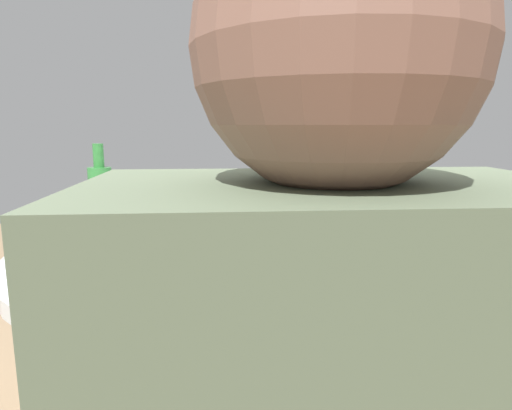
% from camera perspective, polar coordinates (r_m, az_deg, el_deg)
% --- Properties ---
extents(round_dining_table, '(1.23, 1.23, 0.76)m').
position_cam_1_polar(round_dining_table, '(1.25, -0.77, -9.85)').
color(round_dining_table, '#99999E').
rests_on(round_dining_table, ground).
extents(rice_bowl, '(0.28, 0.28, 0.10)m').
position_cam_1_polar(rice_bowl, '(1.46, -9.86, -0.28)').
color(rice_bowl, '#B2B5BA').
rests_on(rice_bowl, round_dining_table).
extents(soup_bowl, '(0.25, 0.25, 0.06)m').
position_cam_1_polar(soup_bowl, '(1.28, 12.83, -2.74)').
color(soup_bowl, white).
rests_on(soup_bowl, round_dining_table).
extents(dish_shrimp, '(0.25, 0.25, 0.04)m').
position_cam_1_polar(dish_shrimp, '(1.13, -16.36, -5.32)').
color(dish_shrimp, white).
rests_on(dish_shrimp, round_dining_table).
extents(dish_greens, '(0.22, 0.22, 0.05)m').
position_cam_1_polar(dish_greens, '(0.99, 7.46, -6.88)').
color(dish_greens, silver).
rests_on(dish_greens, round_dining_table).
extents(dish_stirfry, '(0.22, 0.22, 0.05)m').
position_cam_1_polar(dish_stirfry, '(0.87, -8.09, -9.45)').
color(dish_stirfry, silver).
rests_on(dish_stirfry, round_dining_table).
extents(green_bottle, '(0.07, 0.07, 0.26)m').
position_cam_1_polar(green_bottle, '(1.36, -19.34, 0.91)').
color(green_bottle, '#318038').
rests_on(green_bottle, round_dining_table).
extents(tea_cup_near, '(0.06, 0.06, 0.07)m').
position_cam_1_polar(tea_cup_near, '(1.59, 14.16, -0.07)').
color(tea_cup_near, '#2D5F8D').
rests_on(tea_cup_near, round_dining_table).
extents(tea_cup_far, '(0.08, 0.08, 0.07)m').
position_cam_1_polar(tea_cup_far, '(0.96, 21.58, -7.27)').
color(tea_cup_far, silver).
rests_on(tea_cup_far, round_dining_table).
extents(tea_cup_side, '(0.06, 0.06, 0.07)m').
position_cam_1_polar(tea_cup_side, '(0.76, 11.82, -11.20)').
color(tea_cup_side, '#CC433C').
rests_on(tea_cup_side, round_dining_table).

